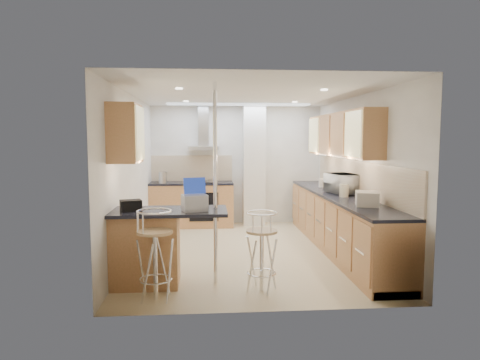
{
  "coord_description": "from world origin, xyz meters",
  "views": [
    {
      "loc": [
        -0.63,
        -6.71,
        1.82
      ],
      "look_at": [
        -0.09,
        0.2,
        1.14
      ],
      "focal_mm": 32.0,
      "sensor_mm": 36.0,
      "label": 1
    }
  ],
  "objects": [
    {
      "name": "bag",
      "position": [
        -1.56,
        -1.48,
        1.01
      ],
      "size": [
        0.29,
        0.25,
        0.13
      ],
      "primitive_type": "cube",
      "rotation": [
        0.0,
        0.0,
        0.33
      ],
      "color": "black",
      "rests_on": "peninsula"
    },
    {
      "name": "jar_d",
      "position": [
        1.61,
        -1.14,
        0.99
      ],
      "size": [
        0.11,
        0.11,
        0.14
      ],
      "primitive_type": "cylinder",
      "rotation": [
        0.0,
        0.0,
        -0.16
      ],
      "color": "silver",
      "rests_on": "right_counter"
    },
    {
      "name": "right_counter",
      "position": [
        1.5,
        0.0,
        0.46
      ],
      "size": [
        0.63,
        4.4,
        0.92
      ],
      "color": "#A67742",
      "rests_on": "ground"
    },
    {
      "name": "back_counter",
      "position": [
        -0.95,
        2.1,
        0.46
      ],
      "size": [
        1.7,
        0.63,
        0.92
      ],
      "color": "#A67742",
      "rests_on": "ground"
    },
    {
      "name": "bar_stool_near",
      "position": [
        -1.22,
        -1.95,
        0.52
      ],
      "size": [
        0.55,
        0.55,
        1.03
      ],
      "primitive_type": null,
      "rotation": [
        0.0,
        0.0,
        0.38
      ],
      "color": "tan",
      "rests_on": "ground"
    },
    {
      "name": "jar_a",
      "position": [
        1.43,
        0.25,
        1.0
      ],
      "size": [
        0.14,
        0.14,
        0.17
      ],
      "primitive_type": "cylinder",
      "rotation": [
        0.0,
        0.0,
        0.14
      ],
      "color": "beige",
      "rests_on": "right_counter"
    },
    {
      "name": "bar_stool_end",
      "position": [
        0.01,
        -1.77,
        0.48
      ],
      "size": [
        0.44,
        0.44,
        0.96
      ],
      "primitive_type": null,
      "rotation": [
        0.0,
        0.0,
        1.44
      ],
      "color": "tan",
      "rests_on": "ground"
    },
    {
      "name": "kettle",
      "position": [
        -1.52,
        1.92,
        1.03
      ],
      "size": [
        0.16,
        0.16,
        0.23
      ],
      "primitive_type": "cylinder",
      "color": "#AAADAF",
      "rests_on": "back_counter"
    },
    {
      "name": "jar_b",
      "position": [
        1.49,
        1.02,
        1.0
      ],
      "size": [
        0.12,
        0.12,
        0.15
      ],
      "primitive_type": "cylinder",
      "rotation": [
        0.0,
        0.0,
        -0.11
      ],
      "color": "beige",
      "rests_on": "right_counter"
    },
    {
      "name": "bread_bin",
      "position": [
        1.5,
        -1.19,
        1.01
      ],
      "size": [
        0.37,
        0.42,
        0.19
      ],
      "primitive_type": "cube",
      "rotation": [
        0.0,
        0.0,
        -0.28
      ],
      "color": "beige",
      "rests_on": "right_counter"
    },
    {
      "name": "ground",
      "position": [
        0.0,
        0.0,
        0.0
      ],
      "size": [
        4.8,
        4.8,
        0.0
      ],
      "primitive_type": "plane",
      "color": "#CEB989",
      "rests_on": "ground"
    },
    {
      "name": "jar_c",
      "position": [
        1.48,
        -0.31,
        1.02
      ],
      "size": [
        0.18,
        0.18,
        0.2
      ],
      "primitive_type": "cylinder",
      "rotation": [
        0.0,
        0.0,
        0.35
      ],
      "color": "#B6AF92",
      "rests_on": "right_counter"
    },
    {
      "name": "peninsula",
      "position": [
        -1.12,
        -1.45,
        0.48
      ],
      "size": [
        1.47,
        0.72,
        0.94
      ],
      "color": "#A67742",
      "rests_on": "ground"
    },
    {
      "name": "room_shell",
      "position": [
        0.32,
        0.38,
        1.54
      ],
      "size": [
        3.64,
        4.84,
        2.51
      ],
      "color": "beige",
      "rests_on": "ground"
    },
    {
      "name": "microwave",
      "position": [
        1.59,
        0.08,
        1.08
      ],
      "size": [
        0.53,
        0.67,
        0.32
      ],
      "primitive_type": "imported",
      "rotation": [
        0.0,
        0.0,
        1.84
      ],
      "color": "silver",
      "rests_on": "right_counter"
    },
    {
      "name": "laptop",
      "position": [
        -0.78,
        -1.55,
        1.04
      ],
      "size": [
        0.34,
        0.29,
        0.2
      ],
      "primitive_type": "cube",
      "rotation": [
        0.0,
        0.0,
        0.29
      ],
      "color": "#929399",
      "rests_on": "peninsula"
    }
  ]
}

